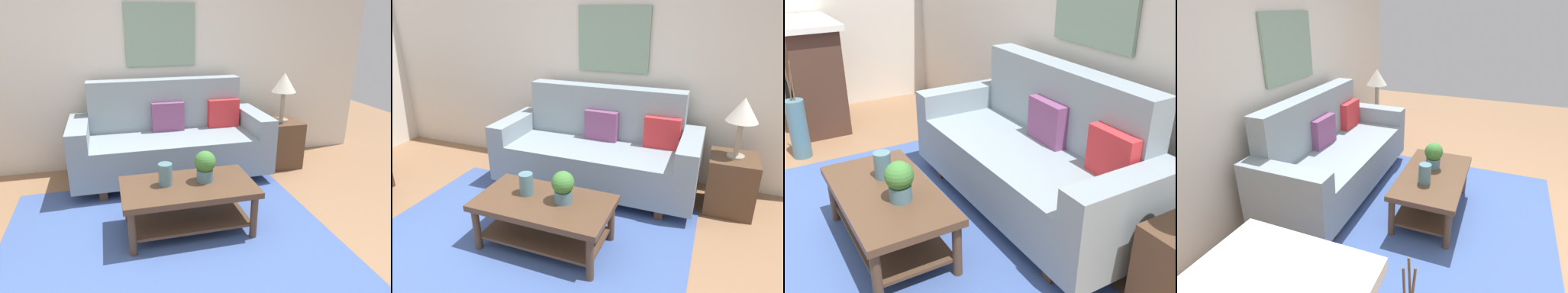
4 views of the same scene
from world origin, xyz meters
TOP-DOWN VIEW (x-y plane):
  - ground_plane at (0.00, 0.00)m, footprint 9.75×9.75m
  - wall_back at (0.00, 2.23)m, footprint 5.75×0.10m
  - area_rug at (0.00, 0.50)m, footprint 2.69×2.14m
  - couch at (0.24, 1.69)m, footprint 2.12×0.84m
  - throw_pillow_plum at (0.24, 1.82)m, footprint 0.36×0.13m
  - throw_pillow_crimson at (0.89, 1.82)m, footprint 0.36×0.12m
  - coffee_table at (0.18, 0.58)m, footprint 1.10×0.60m
  - tabletop_vase at (-0.00, 0.62)m, footprint 0.11×0.11m
  - potted_plant_tabletop at (0.33, 0.62)m, footprint 0.18×0.18m
  - side_table at (1.60, 1.73)m, footprint 0.44×0.44m
  - table_lamp at (1.60, 1.73)m, footprint 0.28×0.28m
  - framed_painting at (0.24, 2.16)m, footprint 0.79×0.03m

SIDE VIEW (x-z plane):
  - ground_plane at x=0.00m, z-range 0.00..0.00m
  - area_rug at x=0.00m, z-range 0.00..0.01m
  - side_table at x=1.60m, z-range 0.00..0.56m
  - coffee_table at x=0.18m, z-range 0.10..0.53m
  - couch at x=0.24m, z-range -0.11..0.97m
  - tabletop_vase at x=0.00m, z-range 0.43..0.61m
  - potted_plant_tabletop at x=0.33m, z-range 0.44..0.70m
  - throw_pillow_plum at x=0.24m, z-range 0.52..0.84m
  - throw_pillow_crimson at x=0.89m, z-range 0.52..0.84m
  - table_lamp at x=1.60m, z-range 0.71..1.28m
  - wall_back at x=0.00m, z-range 0.00..2.70m
  - framed_painting at x=0.24m, z-range 1.20..1.88m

